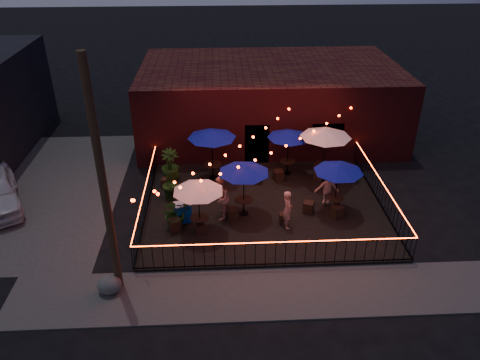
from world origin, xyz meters
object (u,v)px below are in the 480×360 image
at_px(cafe_table_0, 198,188).
at_px(cafe_table_1, 212,135).
at_px(utility_pole, 103,184).
at_px(cooler, 183,212).
at_px(boulder, 110,285).
at_px(cafe_table_4, 339,169).
at_px(cafe_table_3, 289,135).
at_px(cafe_table_2, 244,170).
at_px(cafe_table_5, 326,134).

bearing_deg(cafe_table_0, cafe_table_1, 83.19).
bearing_deg(utility_pole, cafe_table_1, 65.78).
relative_size(cooler, boulder, 1.02).
distance_m(cafe_table_4, cooler, 6.52).
bearing_deg(cafe_table_3, cafe_table_0, -131.60).
xyz_separation_m(cafe_table_3, cooler, (-4.78, -3.84, -1.60)).
relative_size(cafe_table_3, cafe_table_4, 0.85).
height_order(utility_pole, cooler, utility_pole).
relative_size(cafe_table_2, cooler, 3.01).
bearing_deg(cafe_table_4, cafe_table_2, 179.94).
height_order(cafe_table_3, boulder, cafe_table_3).
bearing_deg(cafe_table_0, cafe_table_2, 33.69).
distance_m(cafe_table_4, boulder, 9.75).
relative_size(cafe_table_1, cafe_table_5, 0.87).
xyz_separation_m(cafe_table_2, cafe_table_4, (3.82, -0.00, -0.06)).
relative_size(utility_pole, cafe_table_0, 3.12).
bearing_deg(cafe_table_0, cafe_table_4, 11.98).
relative_size(cafe_table_1, cafe_table_4, 0.94).
distance_m(cafe_table_0, boulder, 4.65).
bearing_deg(cafe_table_3, boulder, -132.22).
distance_m(utility_pole, cafe_table_0, 4.31).
bearing_deg(cooler, cafe_table_5, 7.26).
relative_size(cafe_table_1, cafe_table_3, 1.10).
bearing_deg(boulder, cooler, 60.14).
height_order(cafe_table_2, boulder, cafe_table_2).
relative_size(cafe_table_0, cafe_table_5, 0.91).
height_order(cafe_table_5, cooler, cafe_table_5).
bearing_deg(cafe_table_2, cafe_table_5, 35.54).
height_order(cafe_table_4, cooler, cafe_table_4).
bearing_deg(cafe_table_5, cafe_table_3, 157.43).
xyz_separation_m(cafe_table_5, cooler, (-6.35, -3.19, -1.90)).
distance_m(cafe_table_3, cafe_table_4, 3.73).
xyz_separation_m(utility_pole, cafe_table_4, (8.30, 3.99, -1.82)).
bearing_deg(utility_pole, boulder, -126.35).
relative_size(cafe_table_3, boulder, 2.62).
xyz_separation_m(cafe_table_1, cafe_table_3, (3.57, 0.28, -0.20)).
bearing_deg(utility_pole, cafe_table_4, 25.69).
relative_size(utility_pole, cafe_table_5, 2.83).
relative_size(cafe_table_4, cafe_table_5, 0.93).
height_order(utility_pole, cafe_table_0, utility_pole).
height_order(cafe_table_1, cafe_table_2, cafe_table_1).
bearing_deg(cafe_table_4, cooler, -176.07).
distance_m(cafe_table_3, boulder, 10.60).
relative_size(cafe_table_1, cooler, 2.81).
xyz_separation_m(utility_pole, cafe_table_3, (6.77, 7.40, -1.81)).
bearing_deg(cafe_table_1, cooler, -108.83).
relative_size(cafe_table_0, cafe_table_2, 0.97).
xyz_separation_m(cafe_table_2, cooler, (-2.49, -0.44, -1.65)).
relative_size(utility_pole, boulder, 9.35).
distance_m(cafe_table_1, cafe_table_3, 3.58).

